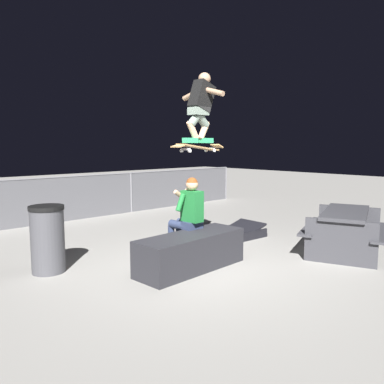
# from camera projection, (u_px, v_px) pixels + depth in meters

# --- Properties ---
(ground_plane) EXTENTS (40.00, 40.00, 0.00)m
(ground_plane) POSITION_uv_depth(u_px,v_px,m) (203.00, 266.00, 6.08)
(ground_plane) COLOR gray
(ledge_box_main) EXTENTS (1.87, 0.72, 0.55)m
(ledge_box_main) POSITION_uv_depth(u_px,v_px,m) (191.00, 252.00, 5.92)
(ledge_box_main) COLOR #28282D
(ledge_box_main) RESTS_ON ground
(person_sitting_on_ledge) EXTENTS (0.59, 0.76, 1.38)m
(person_sitting_on_ledge) POSITION_uv_depth(u_px,v_px,m) (187.00, 214.00, 6.32)
(person_sitting_on_ledge) COLOR #2D3856
(person_sitting_on_ledge) RESTS_ON ground
(skateboard) EXTENTS (1.02, 0.23, 0.13)m
(skateboard) POSITION_uv_depth(u_px,v_px,m) (198.00, 148.00, 6.22)
(skateboard) COLOR #AD8451
(skater_airborne) EXTENTS (0.62, 0.89, 1.12)m
(skater_airborne) POSITION_uv_depth(u_px,v_px,m) (201.00, 104.00, 6.18)
(skater_airborne) COLOR #2D9E66
(kicker_ramp) EXTENTS (1.21, 0.83, 0.37)m
(kicker_ramp) POSITION_uv_depth(u_px,v_px,m) (235.00, 234.00, 7.98)
(kicker_ramp) COLOR black
(kicker_ramp) RESTS_ON ground
(picnic_table_back) EXTENTS (2.06, 1.85, 0.75)m
(picnic_table_back) POSITION_uv_depth(u_px,v_px,m) (345.00, 225.00, 6.80)
(picnic_table_back) COLOR #38383D
(picnic_table_back) RESTS_ON ground
(trash_bin) EXTENTS (0.51, 0.51, 1.01)m
(trash_bin) POSITION_uv_depth(u_px,v_px,m) (48.00, 239.00, 5.75)
(trash_bin) COLOR #47474C
(trash_bin) RESTS_ON ground
(fence_back) EXTENTS (12.05, 0.05, 1.13)m
(fence_back) POSITION_uv_depth(u_px,v_px,m) (64.00, 197.00, 9.58)
(fence_back) COLOR slate
(fence_back) RESTS_ON ground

